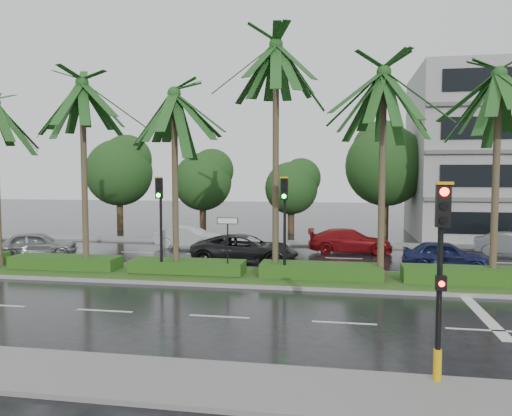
% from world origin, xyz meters
% --- Properties ---
extents(ground, '(120.00, 120.00, 0.00)m').
position_xyz_m(ground, '(0.00, 0.00, 0.00)').
color(ground, black).
rests_on(ground, ground).
extents(near_sidewalk, '(40.00, 2.40, 0.12)m').
position_xyz_m(near_sidewalk, '(0.00, -10.20, 0.06)').
color(near_sidewalk, slate).
rests_on(near_sidewalk, ground).
extents(far_sidewalk, '(40.00, 2.00, 0.12)m').
position_xyz_m(far_sidewalk, '(0.00, 12.00, 0.06)').
color(far_sidewalk, slate).
rests_on(far_sidewalk, ground).
extents(median, '(36.00, 4.00, 0.15)m').
position_xyz_m(median, '(0.00, 1.00, 0.08)').
color(median, gray).
rests_on(median, ground).
extents(hedge, '(35.20, 1.40, 0.60)m').
position_xyz_m(hedge, '(0.00, 1.00, 0.45)').
color(hedge, '#224B15').
rests_on(hedge, median).
extents(lane_markings, '(34.00, 13.06, 0.01)m').
position_xyz_m(lane_markings, '(3.04, -0.43, 0.01)').
color(lane_markings, silver).
rests_on(lane_markings, ground).
extents(palm_row, '(26.30, 4.20, 10.84)m').
position_xyz_m(palm_row, '(-1.25, 1.02, 8.10)').
color(palm_row, '#483729').
rests_on(palm_row, median).
extents(signal_near, '(0.34, 0.45, 4.36)m').
position_xyz_m(signal_near, '(6.00, -9.39, 2.50)').
color(signal_near, black).
rests_on(signal_near, near_sidewalk).
extents(signal_median_left, '(0.34, 0.42, 4.36)m').
position_xyz_m(signal_median_left, '(-4.00, 0.30, 3.00)').
color(signal_median_left, black).
rests_on(signal_median_left, median).
extents(signal_median_right, '(0.34, 0.42, 4.36)m').
position_xyz_m(signal_median_right, '(1.50, 0.30, 3.00)').
color(signal_median_right, black).
rests_on(signal_median_right, median).
extents(street_sign, '(0.95, 0.09, 2.60)m').
position_xyz_m(street_sign, '(-1.00, 0.48, 2.12)').
color(street_sign, black).
rests_on(street_sign, median).
extents(bg_trees, '(33.35, 5.93, 8.57)m').
position_xyz_m(bg_trees, '(1.06, 17.59, 4.92)').
color(bg_trees, '#372B19').
rests_on(bg_trees, ground).
extents(car_silver, '(3.25, 4.59, 1.45)m').
position_xyz_m(car_silver, '(-12.79, 4.44, 0.73)').
color(car_silver, gray).
rests_on(car_silver, ground).
extents(car_white, '(2.01, 4.37, 1.39)m').
position_xyz_m(car_white, '(-5.50, 9.16, 0.69)').
color(car_white, '#B5B5B5').
rests_on(car_white, ground).
extents(car_darkgrey, '(2.67, 5.52, 1.51)m').
position_xyz_m(car_darkgrey, '(-1.00, 4.41, 0.76)').
color(car_darkgrey, black).
rests_on(car_darkgrey, ground).
extents(car_red, '(2.16, 4.92, 1.41)m').
position_xyz_m(car_red, '(4.34, 8.95, 0.70)').
color(car_red, maroon).
rests_on(car_red, ground).
extents(car_blue, '(1.96, 4.15, 1.37)m').
position_xyz_m(car_blue, '(8.84, 4.76, 0.69)').
color(car_blue, '#181E48').
rests_on(car_blue, ground).
extents(car_grey, '(2.50, 4.18, 1.30)m').
position_xyz_m(car_grey, '(13.34, 9.51, 0.65)').
color(car_grey, slate).
rests_on(car_grey, ground).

